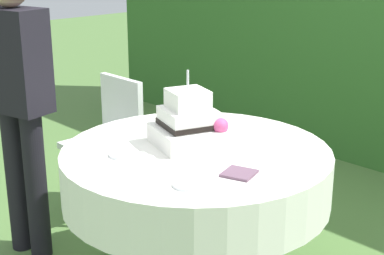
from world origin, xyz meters
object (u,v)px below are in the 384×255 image
napkin_stack (239,173)px  standing_person (18,97)px  serving_plate_left (188,185)px  cake_table (196,175)px  serving_plate_near (223,120)px  wedding_cake (189,124)px  garden_chair (110,133)px  serving_plate_far (124,154)px

napkin_stack → standing_person: bearing=-165.7°
serving_plate_left → napkin_stack: (0.06, 0.24, 0.00)m
cake_table → serving_plate_left: 0.46m
serving_plate_near → serving_plate_left: (0.52, -0.76, 0.00)m
wedding_cake → serving_plate_left: 0.52m
serving_plate_left → cake_table: bearing=131.6°
serving_plate_left → napkin_stack: same height
garden_chair → standing_person: standing_person is taller
serving_plate_near → serving_plate_left: size_ratio=0.90×
wedding_cake → standing_person: bearing=-153.1°
wedding_cake → serving_plate_far: (-0.10, -0.32, -0.10)m
garden_chair → cake_table: bearing=-13.7°
serving_plate_far → standing_person: (-0.76, -0.12, 0.15)m
serving_plate_far → serving_plate_left: bearing=-3.4°
wedding_cake → serving_plate_far: bearing=-107.9°
cake_table → wedding_cake: bearing=165.4°
serving_plate_near → serving_plate_far: 0.73m
wedding_cake → serving_plate_near: 0.45m
serving_plate_near → serving_plate_far: (0.05, -0.73, 0.00)m
serving_plate_left → serving_plate_far: bearing=176.6°
standing_person → napkin_stack: bearing=14.3°
cake_table → napkin_stack: bearing=-14.2°
garden_chair → serving_plate_far: bearing=-32.3°
serving_plate_far → serving_plate_left: 0.47m
wedding_cake → serving_plate_left: bearing=-43.7°
serving_plate_left → napkin_stack: bearing=75.1°
serving_plate_left → standing_person: size_ratio=0.08×
serving_plate_far → serving_plate_near: bearing=93.8°
wedding_cake → napkin_stack: wedding_cake is taller
wedding_cake → serving_plate_left: wedding_cake is taller
serving_plate_near → garden_chair: 0.89m
wedding_cake → garden_chair: bearing=166.4°
serving_plate_near → cake_table: bearing=-62.3°
napkin_stack → garden_chair: (-1.42, 0.35, -0.23)m
garden_chair → standing_person: (0.13, -0.68, 0.39)m
wedding_cake → serving_plate_far: wedding_cake is taller
wedding_cake → serving_plate_near: wedding_cake is taller
cake_table → garden_chair: garden_chair is taller
napkin_stack → standing_person: 1.35m
serving_plate_far → serving_plate_left: (0.47, -0.03, 0.00)m
wedding_cake → napkin_stack: 0.45m
napkin_stack → serving_plate_far: bearing=-158.2°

